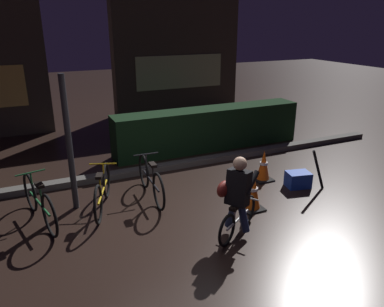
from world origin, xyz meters
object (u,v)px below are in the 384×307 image
cyclist (237,196)px  parked_bike_center_left (102,191)px  street_post (69,145)px  blue_crate (298,180)px  parked_bike_left_mid (39,202)px  parked_bike_center_right (151,180)px  closed_umbrella (318,170)px  traffic_cone_near (253,192)px  traffic_cone_far (264,166)px

cyclist → parked_bike_center_left: bearing=102.2°
street_post → parked_bike_center_left: 0.94m
parked_bike_center_left → blue_crate: parked_bike_center_left is taller
parked_bike_left_mid → parked_bike_center_left: 1.00m
street_post → parked_bike_center_left: bearing=-28.5°
parked_bike_center_right → parked_bike_center_left: bearing=97.4°
closed_umbrella → street_post: bearing=-10.8°
parked_bike_center_left → closed_umbrella: size_ratio=1.77×
parked_bike_center_right → closed_umbrella: size_ratio=1.93×
parked_bike_center_left → parked_bike_center_right: parked_bike_center_right is taller
parked_bike_left_mid → blue_crate: bearing=-110.5°
parked_bike_center_left → traffic_cone_near: 2.55m
blue_crate → cyclist: size_ratio=0.35×
closed_umbrella → blue_crate: bearing=-42.4°
parked_bike_left_mid → traffic_cone_far: (4.19, -0.06, -0.05)m
street_post → closed_umbrella: bearing=-15.1°
street_post → traffic_cone_far: (3.61, -0.34, -0.84)m
parked_bike_left_mid → closed_umbrella: 4.92m
parked_bike_center_left → blue_crate: 3.68m
traffic_cone_far → traffic_cone_near: bearing=-132.5°
parked_bike_left_mid → parked_bike_center_left: bearing=-99.8°
blue_crate → closed_umbrella: closed_umbrella is taller
parked_bike_left_mid → parked_bike_center_left: (1.00, 0.06, -0.02)m
parked_bike_left_mid → traffic_cone_far: bearing=-103.7°
street_post → cyclist: street_post is taller
cyclist → street_post: bearing=105.0°
traffic_cone_far → blue_crate: traffic_cone_far is taller
parked_bike_center_right → traffic_cone_near: size_ratio=2.51×
blue_crate → street_post: bearing=167.4°
parked_bike_center_right → blue_crate: (2.73, -0.74, -0.19)m
parked_bike_center_left → parked_bike_center_right: bearing=-65.5°
parked_bike_center_left → blue_crate: (3.61, -0.67, -0.18)m
cyclist → closed_umbrella: bearing=-14.7°
parked_bike_center_right → blue_crate: 2.83m
street_post → blue_crate: (4.04, -0.90, -0.99)m
parked_bike_left_mid → traffic_cone_far: size_ratio=2.64×
parked_bike_center_left → cyclist: 2.33m
traffic_cone_near → blue_crate: size_ratio=1.49×
parked_bike_center_left → cyclist: cyclist is taller
traffic_cone_far → blue_crate: bearing=-52.7°
parked_bike_left_mid → blue_crate: (4.61, -0.61, -0.20)m
parked_bike_center_right → traffic_cone_near: parked_bike_center_right is taller
street_post → blue_crate: bearing=-12.6°
street_post → blue_crate: 4.25m
street_post → traffic_cone_near: size_ratio=3.50×
parked_bike_center_right → traffic_cone_far: size_ratio=2.62×
parked_bike_center_right → traffic_cone_near: bearing=-125.8°
parked_bike_left_mid → cyclist: bearing=-134.0°
traffic_cone_near → blue_crate: (1.30, 0.40, -0.17)m
parked_bike_center_right → closed_umbrella: (2.96, -0.99, 0.06)m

